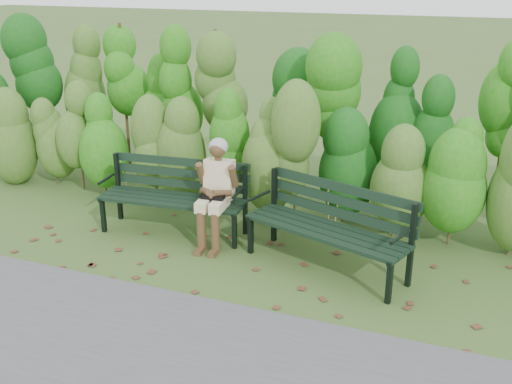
% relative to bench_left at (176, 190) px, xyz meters
% --- Properties ---
extents(ground, '(80.00, 80.00, 0.00)m').
position_rel_bench_left_xyz_m(ground, '(1.18, -0.52, -0.55)').
color(ground, '#415926').
extents(footpath, '(60.00, 2.50, 0.01)m').
position_rel_bench_left_xyz_m(footpath, '(1.18, -2.72, -0.55)').
color(footpath, '#474749').
rests_on(footpath, ground).
extents(hedge_band, '(11.04, 1.67, 2.42)m').
position_rel_bench_left_xyz_m(hedge_band, '(1.18, 1.34, 0.70)').
color(hedge_band, '#47381E').
rests_on(hedge_band, ground).
extents(leaf_litter, '(5.79, 2.13, 0.01)m').
position_rel_bench_left_xyz_m(leaf_litter, '(0.94, -0.53, -0.55)').
color(leaf_litter, brown).
rests_on(leaf_litter, ground).
extents(bench_left, '(1.92, 0.78, 0.94)m').
position_rel_bench_left_xyz_m(bench_left, '(0.00, 0.00, 0.00)').
color(bench_left, black).
rests_on(bench_left, ground).
extents(bench_right, '(2.02, 1.19, 0.96)m').
position_rel_bench_left_xyz_m(bench_right, '(2.13, -0.26, 0.01)').
color(bench_right, black).
rests_on(bench_right, ground).
extents(seated_woman, '(0.52, 0.76, 1.32)m').
position_rel_bench_left_xyz_m(seated_woman, '(0.63, -0.13, 0.20)').
color(seated_woman, beige).
rests_on(seated_woman, ground).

